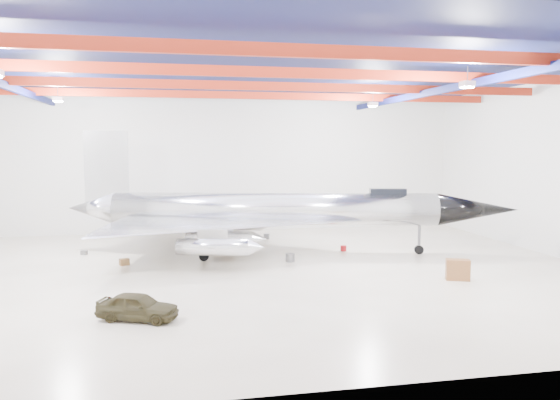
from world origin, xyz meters
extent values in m
plane|color=#BDAE96|center=(0.00, 0.00, 0.00)|extent=(40.00, 40.00, 0.00)
plane|color=silver|center=(0.00, 15.00, 5.50)|extent=(40.00, 0.00, 40.00)
plane|color=#0A0F38|center=(0.00, 0.00, 11.00)|extent=(40.00, 40.00, 0.00)
cube|color=maroon|center=(0.00, -9.00, 10.40)|extent=(39.50, 0.25, 0.50)
cube|color=maroon|center=(0.00, -3.00, 10.40)|extent=(39.50, 0.25, 0.50)
cube|color=maroon|center=(0.00, 3.00, 10.40)|extent=(39.50, 0.25, 0.50)
cube|color=maroon|center=(0.00, 9.00, 10.40)|extent=(39.50, 0.25, 0.50)
cube|color=#0C124B|center=(12.00, 0.00, 10.10)|extent=(0.25, 29.50, 0.40)
cube|color=silver|center=(10.00, -6.00, 9.70)|extent=(0.55, 0.55, 0.25)
cube|color=silver|center=(-10.00, 6.00, 9.70)|extent=(0.55, 0.55, 0.25)
cube|color=silver|center=(10.00, 6.00, 9.70)|extent=(0.55, 0.55, 0.25)
cylinder|color=silver|center=(3.04, 4.88, 2.88)|extent=(20.50, 6.68, 2.06)
cone|color=black|center=(15.56, 1.96, 2.88)|extent=(5.47, 3.17, 2.06)
cone|color=silver|center=(-8.48, 7.57, 2.88)|extent=(3.47, 2.70, 2.06)
cube|color=silver|center=(-7.48, 7.33, 5.55)|extent=(2.83, 0.77, 4.63)
cube|color=black|center=(10.05, 3.24, 3.96)|extent=(2.39, 1.32, 0.51)
cylinder|color=silver|center=(-1.25, 0.07, 1.44)|extent=(4.02, 1.79, 0.93)
cylinder|color=silver|center=(-0.67, 2.57, 1.44)|extent=(4.02, 1.79, 0.93)
cylinder|color=silver|center=(0.73, 8.58, 1.44)|extent=(4.02, 1.79, 0.93)
cylinder|color=silver|center=(1.32, 11.09, 1.44)|extent=(4.02, 1.79, 0.93)
cylinder|color=#59595B|center=(12.05, 2.78, 0.93)|extent=(0.19, 0.19, 1.85)
cylinder|color=black|center=(12.05, 2.78, 0.29)|extent=(0.61, 0.35, 0.58)
cylinder|color=#59595B|center=(-1.55, 3.31, 0.93)|extent=(0.19, 0.19, 1.85)
cylinder|color=black|center=(-1.55, 3.31, 0.29)|extent=(0.61, 0.35, 0.58)
cylinder|color=#59595B|center=(-0.38, 8.32, 0.93)|extent=(0.19, 0.19, 1.85)
cylinder|color=black|center=(-0.38, 8.32, 0.29)|extent=(0.61, 0.35, 0.58)
imported|color=#342E1A|center=(-4.78, -7.44, 0.55)|extent=(3.47, 2.40, 1.10)
cube|color=brown|center=(10.99, -3.95, 0.54)|extent=(1.31, 0.97, 1.08)
cube|color=olive|center=(-6.16, 3.11, 0.18)|extent=(0.64, 0.58, 0.37)
cube|color=maroon|center=(-2.13, 9.36, 0.14)|extent=(0.40, 0.32, 0.28)
cylinder|color=#59595B|center=(3.49, 2.14, 0.25)|extent=(0.64, 0.64, 0.49)
cube|color=olive|center=(0.30, 8.15, 0.23)|extent=(0.72, 0.60, 0.46)
cube|color=#59595B|center=(-8.94, 6.76, 0.13)|extent=(0.45, 0.41, 0.26)
cylinder|color=maroon|center=(7.64, 4.74, 0.18)|extent=(0.51, 0.51, 0.36)
cube|color=olive|center=(0.10, 6.16, 0.22)|extent=(0.78, 0.72, 0.44)
cylinder|color=#59595B|center=(3.46, 10.31, 0.20)|extent=(0.49, 0.49, 0.40)
camera|label=1|loc=(-3.33, -29.19, 6.85)|focal=35.00mm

